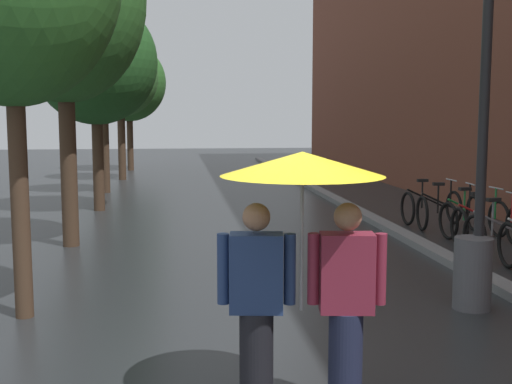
# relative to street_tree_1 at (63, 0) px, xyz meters

# --- Properties ---
(kerb_strip) EXTENTS (0.30, 36.00, 0.12)m
(kerb_strip) POSITION_rel_street_tree_1_xyz_m (6.01, 3.40, -4.13)
(kerb_strip) COLOR slate
(kerb_strip) RESTS_ON ground
(street_tree_1) EXTENTS (2.77, 2.77, 5.95)m
(street_tree_1) POSITION_rel_street_tree_1_xyz_m (0.00, 0.00, 0.00)
(street_tree_1) COLOR #473323
(street_tree_1) RESTS_ON ground
(street_tree_2) EXTENTS (2.89, 2.89, 4.99)m
(street_tree_2) POSITION_rel_street_tree_1_xyz_m (-0.01, 4.27, -0.68)
(street_tree_2) COLOR #473323
(street_tree_2) RESTS_ON ground
(street_tree_3) EXTENTS (2.28, 2.28, 4.58)m
(street_tree_3) POSITION_rel_street_tree_1_xyz_m (-0.22, 7.92, -0.80)
(street_tree_3) COLOR #473323
(street_tree_3) RESTS_ON ground
(street_tree_4) EXTENTS (2.64, 2.64, 5.01)m
(street_tree_4) POSITION_rel_street_tree_1_xyz_m (-0.07, 11.79, -0.60)
(street_tree_4) COLOR #473323
(street_tree_4) RESTS_ON ground
(street_tree_5) EXTENTS (3.02, 3.02, 5.19)m
(street_tree_5) POSITION_rel_street_tree_1_xyz_m (-0.05, 15.77, -0.59)
(street_tree_5) COLOR #473323
(street_tree_5) RESTS_ON ground
(parked_bicycle_2) EXTENTS (1.12, 0.77, 0.96)m
(parked_bicycle_2) POSITION_rel_street_tree_1_xyz_m (7.07, -1.73, -3.81)
(parked_bicycle_2) COLOR black
(parked_bicycle_2) RESTS_ON ground
(parked_bicycle_3) EXTENTS (1.09, 0.72, 0.96)m
(parked_bicycle_3) POSITION_rel_street_tree_1_xyz_m (7.18, -0.96, -3.81)
(parked_bicycle_3) COLOR black
(parked_bicycle_3) RESTS_ON ground
(parked_bicycle_4) EXTENTS (1.13, 0.79, 0.96)m
(parked_bicycle_4) POSITION_rel_street_tree_1_xyz_m (7.29, -0.22, -3.81)
(parked_bicycle_4) COLOR black
(parked_bicycle_4) RESTS_ON ground
(parked_bicycle_5) EXTENTS (1.13, 0.78, 0.96)m
(parked_bicycle_5) POSITION_rel_street_tree_1_xyz_m (7.15, 0.63, -3.81)
(parked_bicycle_5) COLOR black
(parked_bicycle_5) RESTS_ON ground
(parked_bicycle_6) EXTENTS (1.10, 0.74, 0.96)m
(parked_bicycle_6) POSITION_rel_street_tree_1_xyz_m (7.11, 1.37, -3.81)
(parked_bicycle_6) COLOR black
(parked_bicycle_6) RESTS_ON ground
(couple_under_umbrella) EXTENTS (1.26, 1.22, 2.00)m
(couple_under_umbrella) POSITION_rel_street_tree_1_xyz_m (2.77, -6.73, -2.80)
(couple_under_umbrella) COLOR black
(couple_under_umbrella) RESTS_ON ground
(street_lamp_post) EXTENTS (0.24, 0.24, 4.39)m
(street_lamp_post) POSITION_rel_street_tree_1_xyz_m (5.41, -4.21, -1.63)
(street_lamp_post) COLOR black
(street_lamp_post) RESTS_ON ground
(litter_bin) EXTENTS (0.44, 0.44, 0.85)m
(litter_bin) POSITION_rel_street_tree_1_xyz_m (5.28, -4.37, -3.76)
(litter_bin) COLOR #4C4C51
(litter_bin) RESTS_ON ground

